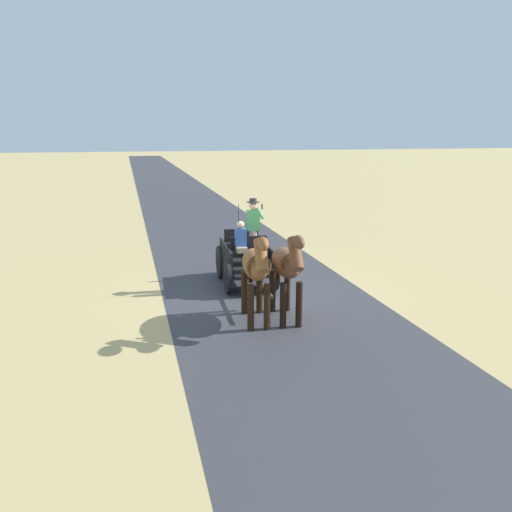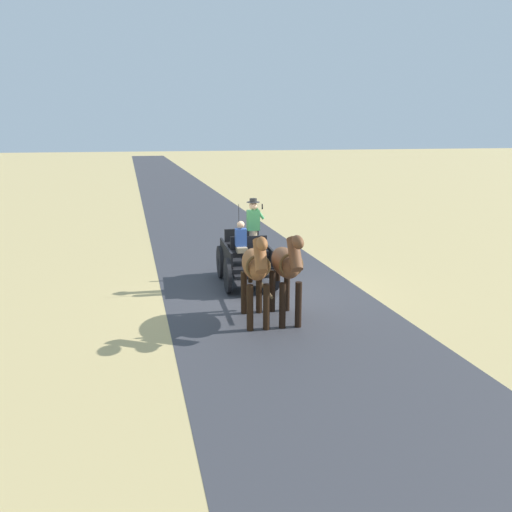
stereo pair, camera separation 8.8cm
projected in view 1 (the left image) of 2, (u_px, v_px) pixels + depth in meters
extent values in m
plane|color=tan|center=(263.00, 292.00, 13.89)|extent=(200.00, 200.00, 0.00)
cube|color=#38383D|center=(263.00, 292.00, 13.88)|extent=(5.43, 160.00, 0.01)
cube|color=black|center=(246.00, 261.00, 14.54)|extent=(1.29, 2.25, 0.12)
cube|color=black|center=(265.00, 251.00, 14.58)|extent=(0.14, 2.09, 0.44)
cube|color=black|center=(226.00, 253.00, 14.35)|extent=(0.14, 2.09, 0.44)
cube|color=black|center=(254.00, 276.00, 13.40)|extent=(1.09, 0.28, 0.08)
cube|color=black|center=(238.00, 257.00, 15.72)|extent=(0.73, 0.23, 0.06)
cube|color=black|center=(250.00, 253.00, 13.87)|extent=(1.03, 0.40, 0.14)
cube|color=black|center=(248.00, 244.00, 13.99)|extent=(1.02, 0.12, 0.44)
cube|color=black|center=(242.00, 245.00, 14.91)|extent=(1.03, 0.40, 0.14)
cube|color=black|center=(241.00, 236.00, 15.03)|extent=(1.02, 0.12, 0.44)
cylinder|color=black|center=(274.00, 273.00, 13.98)|extent=(0.14, 0.96, 0.96)
cylinder|color=black|center=(274.00, 273.00, 13.98)|extent=(0.13, 0.22, 0.21)
cylinder|color=black|center=(228.00, 276.00, 13.72)|extent=(0.14, 0.96, 0.96)
cylinder|color=black|center=(228.00, 276.00, 13.72)|extent=(0.13, 0.22, 0.21)
cylinder|color=black|center=(262.00, 260.00, 15.44)|extent=(0.14, 0.96, 0.96)
cylinder|color=black|center=(262.00, 260.00, 15.44)|extent=(0.13, 0.22, 0.21)
cylinder|color=black|center=(219.00, 262.00, 15.18)|extent=(0.14, 0.96, 0.96)
cylinder|color=black|center=(219.00, 262.00, 15.18)|extent=(0.13, 0.22, 0.21)
cylinder|color=brown|center=(263.00, 285.00, 12.46)|extent=(0.15, 2.00, 0.07)
cylinder|color=black|center=(239.00, 228.00, 13.64)|extent=(0.02, 0.02, 1.30)
cylinder|color=#998466|center=(253.00, 246.00, 14.13)|extent=(0.22, 0.22, 0.90)
cube|color=#387F47|center=(253.00, 220.00, 13.96)|extent=(0.35, 0.23, 0.56)
sphere|color=tan|center=(253.00, 206.00, 13.86)|extent=(0.22, 0.22, 0.22)
cylinder|color=black|center=(253.00, 202.00, 13.84)|extent=(0.36, 0.36, 0.01)
cylinder|color=black|center=(253.00, 200.00, 13.82)|extent=(0.20, 0.20, 0.10)
cylinder|color=#387F47|center=(260.00, 214.00, 13.91)|extent=(0.26, 0.09, 0.32)
cube|color=black|center=(262.00, 207.00, 13.86)|extent=(0.02, 0.07, 0.14)
cube|color=#998466|center=(242.00, 250.00, 13.67)|extent=(0.29, 0.33, 0.14)
cube|color=#2D4C99|center=(241.00, 237.00, 13.71)|extent=(0.31, 0.21, 0.48)
sphere|color=tan|center=(241.00, 225.00, 13.63)|extent=(0.20, 0.20, 0.20)
ellipsoid|color=brown|center=(286.00, 262.00, 11.59)|extent=(0.66, 1.59, 0.64)
cylinder|color=black|center=(299.00, 305.00, 11.30)|extent=(0.15, 0.15, 1.05)
cylinder|color=black|center=(283.00, 306.00, 11.24)|extent=(0.15, 0.15, 1.05)
cylinder|color=black|center=(287.00, 290.00, 12.35)|extent=(0.15, 0.15, 1.05)
cylinder|color=black|center=(273.00, 291.00, 12.28)|extent=(0.15, 0.15, 1.05)
cylinder|color=brown|center=(296.00, 254.00, 10.69)|extent=(0.30, 0.66, 0.73)
ellipsoid|color=brown|center=(299.00, 242.00, 10.41)|extent=(0.25, 0.55, 0.28)
cube|color=black|center=(295.00, 252.00, 10.70)|extent=(0.09, 0.51, 0.56)
cylinder|color=black|center=(278.00, 267.00, 12.37)|extent=(0.11, 0.11, 0.70)
torus|color=brown|center=(292.00, 265.00, 11.05)|extent=(0.55, 0.11, 0.55)
ellipsoid|color=brown|center=(255.00, 264.00, 11.45)|extent=(0.71, 1.61, 0.64)
cylinder|color=black|center=(267.00, 307.00, 11.15)|extent=(0.15, 0.15, 1.05)
cylinder|color=black|center=(251.00, 308.00, 11.10)|extent=(0.15, 0.15, 1.05)
cylinder|color=black|center=(259.00, 292.00, 12.20)|extent=(0.15, 0.15, 1.05)
cylinder|color=black|center=(244.00, 293.00, 12.15)|extent=(0.15, 0.15, 1.05)
cylinder|color=brown|center=(261.00, 256.00, 10.54)|extent=(0.32, 0.67, 0.73)
ellipsoid|color=brown|center=(263.00, 244.00, 10.26)|extent=(0.27, 0.56, 0.28)
cube|color=black|center=(261.00, 254.00, 10.55)|extent=(0.11, 0.51, 0.56)
cylinder|color=black|center=(251.00, 268.00, 12.23)|extent=(0.11, 0.11, 0.70)
torus|color=brown|center=(259.00, 267.00, 10.90)|extent=(0.55, 0.12, 0.55)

